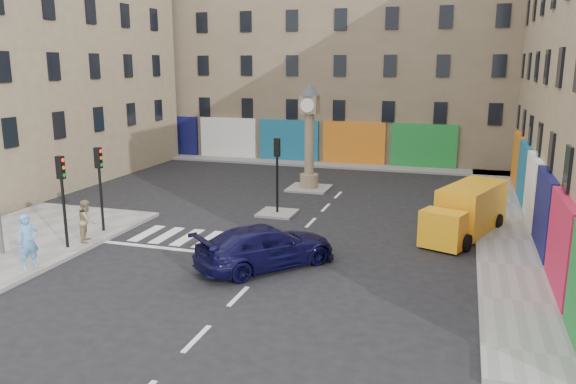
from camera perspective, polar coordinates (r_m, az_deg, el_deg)
The scene contains 15 objects.
ground at distance 20.24m, azimuth -2.90°, elevation -8.40°, with size 120.00×120.00×0.00m, color black.
sidewalk_right at distance 28.69m, azimuth 21.01°, elevation -2.65°, with size 2.60×30.00×0.15m, color gray.
sidewalk_far at distance 41.89m, azimuth 2.46°, elevation 2.91°, with size 32.00×2.40×0.15m, color gray.
island_near at distance 28.03m, azimuth -1.09°, elevation -2.16°, with size 1.80×1.80×0.12m, color gray.
island_far at distance 33.61m, azimuth 2.14°, elevation 0.39°, with size 2.40×2.40×0.12m, color gray.
building_far at distance 46.89m, azimuth 4.45°, elevation 14.29°, with size 32.00×10.00×17.00m, color #7C6A52.
building_left at distance 39.17m, azimuth -23.98°, elevation 12.06°, with size 8.00×20.00×15.00m, color #8F805E.
traffic_light_left_near at distance 23.73m, azimuth -21.96°, elevation 0.47°, with size 0.28×0.22×3.70m.
traffic_light_left_far at distance 25.59m, azimuth -18.60°, elevation 1.59°, with size 0.28×0.22×3.70m.
traffic_light_island at distance 27.48m, azimuth -1.12°, elevation 2.95°, with size 0.28×0.22×3.70m.
clock_pillar at distance 33.03m, azimuth 2.19°, elevation 6.30°, with size 1.20×1.20×6.10m.
navy_sedan at distance 20.75m, azimuth -2.24°, elevation -5.56°, with size 2.18×5.37×1.56m, color black.
yellow_van at distance 25.74m, azimuth 17.70°, elevation -1.86°, with size 3.67×6.09×2.13m.
pedestrian_blue at distance 22.16m, azimuth -24.91°, elevation -4.58°, with size 0.73×0.48×2.00m, color #5D9ED6.
pedestrian_tan at distance 24.64m, azimuth -19.77°, elevation -2.75°, with size 0.85×0.66×1.74m, color #96845C.
Camera 1 is at (6.58, -17.67, 7.36)m, focal length 35.00 mm.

